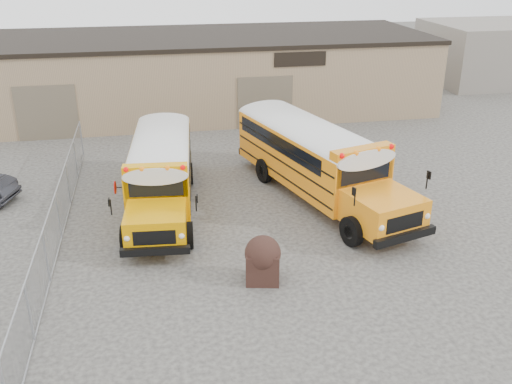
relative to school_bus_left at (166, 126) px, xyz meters
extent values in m
plane|color=#312F2D|center=(1.78, -11.13, -1.60)|extent=(120.00, 120.00, 0.00)
cube|color=#957E5C|center=(1.78, 8.87, 0.65)|extent=(30.00, 10.00, 4.50)
cube|color=black|center=(1.78, 8.87, 2.95)|extent=(30.20, 10.20, 0.25)
cube|color=black|center=(7.78, 3.85, 2.30)|extent=(3.00, 0.08, 0.80)
cube|color=brown|center=(-6.22, 3.85, -0.10)|extent=(3.20, 0.08, 3.00)
cube|color=brown|center=(5.78, 3.85, -0.10)|extent=(3.20, 0.08, 3.00)
cylinder|color=#919499|center=(-4.22, -14.13, -0.70)|extent=(0.07, 0.07, 1.80)
cylinder|color=#919499|center=(-4.22, -11.13, -0.70)|extent=(0.07, 0.07, 1.80)
cylinder|color=#919499|center=(-4.22, -8.13, -0.70)|extent=(0.07, 0.07, 1.80)
cylinder|color=#919499|center=(-4.22, -5.13, -0.70)|extent=(0.07, 0.07, 1.80)
cylinder|color=#919499|center=(-4.22, -2.13, -0.70)|extent=(0.07, 0.07, 1.80)
cylinder|color=#919499|center=(-4.22, 0.87, -0.70)|extent=(0.07, 0.07, 1.80)
cylinder|color=#919499|center=(-4.22, -8.13, 0.18)|extent=(0.05, 18.00, 0.05)
cylinder|color=#919499|center=(-4.22, -8.13, -1.55)|extent=(0.05, 18.00, 0.05)
cube|color=#919499|center=(-4.22, -8.13, -0.70)|extent=(0.02, 18.00, 1.70)
cube|color=gray|center=(25.78, 12.87, 0.60)|extent=(10.00, 8.00, 4.40)
cube|color=#E49400|center=(0.03, 0.41, -0.16)|extent=(2.90, 7.25, 1.91)
cube|color=#E49400|center=(-0.34, -4.15, -0.58)|extent=(2.21, 2.21, 1.07)
cube|color=black|center=(-0.25, -3.11, 0.37)|extent=(1.91, 0.21, 0.70)
cube|color=silver|center=(0.03, 0.41, 0.93)|extent=(2.90, 7.33, 0.37)
cube|color=#E49400|center=(-0.24, -2.89, 0.96)|extent=(2.32, 0.65, 0.34)
sphere|color=#E50705|center=(-1.23, -3.03, 1.07)|extent=(0.19, 0.19, 0.19)
sphere|color=#E50705|center=(0.72, -3.19, 1.07)|extent=(0.19, 0.19, 0.19)
sphere|color=orange|center=(-0.69, -3.07, 1.07)|extent=(0.19, 0.19, 0.19)
sphere|color=orange|center=(0.19, -3.14, 1.07)|extent=(0.19, 0.19, 0.19)
cube|color=black|center=(-0.43, -5.24, -1.01)|extent=(2.29, 0.39, 0.26)
cube|color=black|center=(0.33, 4.00, -1.01)|extent=(2.29, 0.37, 0.26)
cube|color=black|center=(0.03, 0.41, -0.23)|extent=(2.92, 7.12, 0.06)
cube|color=black|center=(0.06, 0.69, 0.37)|extent=(2.84, 6.14, 0.58)
cylinder|color=black|center=(-1.44, -3.96, -1.12)|extent=(0.34, 0.99, 0.97)
cylinder|color=black|center=(0.78, -4.14, -1.12)|extent=(0.34, 0.99, 0.97)
cylinder|color=black|center=(-0.96, 1.91, -1.12)|extent=(0.34, 0.99, 0.97)
cylinder|color=black|center=(1.25, 1.73, -1.12)|extent=(0.34, 0.99, 0.97)
cylinder|color=#BF0505|center=(-1.74, -1.88, -0.04)|extent=(0.07, 0.52, 0.52)
cube|color=orange|center=(3.96, 0.62, 0.02)|extent=(4.77, 8.39, 2.15)
cube|color=orange|center=(5.42, -4.31, -0.45)|extent=(2.87, 2.87, 1.21)
cube|color=black|center=(5.09, -3.18, 0.62)|extent=(2.08, 0.67, 0.79)
cube|color=silver|center=(3.96, 0.62, 1.25)|extent=(4.80, 8.47, 0.42)
cube|color=orange|center=(5.02, -2.95, 1.28)|extent=(2.61, 1.23, 0.38)
sphere|color=#E50705|center=(4.03, -3.49, 1.41)|extent=(0.21, 0.21, 0.21)
sphere|color=#E50705|center=(6.14, -2.87, 1.41)|extent=(0.21, 0.21, 0.21)
sphere|color=orange|center=(4.61, -3.32, 1.41)|extent=(0.21, 0.21, 0.21)
sphere|color=orange|center=(5.56, -3.04, 1.41)|extent=(0.21, 0.21, 0.21)
cube|color=black|center=(5.77, -5.49, -0.93)|extent=(2.53, 0.95, 0.29)
cube|color=black|center=(2.82, 4.51, -0.93)|extent=(2.52, 0.93, 0.29)
cube|color=black|center=(3.96, 0.62, -0.06)|extent=(4.77, 8.25, 0.06)
cube|color=black|center=(3.87, 0.92, 0.62)|extent=(4.45, 7.19, 0.65)
cylinder|color=black|center=(4.19, -4.55, -1.06)|extent=(0.59, 1.13, 1.09)
cylinder|color=black|center=(6.58, -3.84, -1.06)|extent=(0.59, 1.13, 1.09)
cylinder|color=black|center=(2.31, 1.80, -1.06)|extent=(0.59, 1.13, 1.09)
cylinder|color=black|center=(4.71, 2.51, -1.06)|extent=(0.59, 1.13, 1.09)
cube|color=black|center=(2.43, -12.29, -1.08)|extent=(1.21, 1.13, 1.04)
sphere|color=black|center=(2.43, -12.29, -0.62)|extent=(1.14, 1.14, 1.14)
camera|label=1|loc=(-0.64, -27.53, 8.26)|focal=40.00mm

